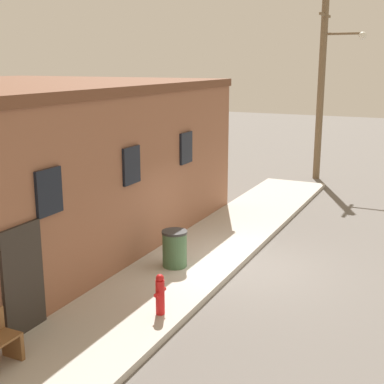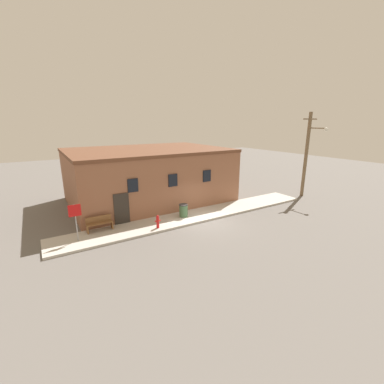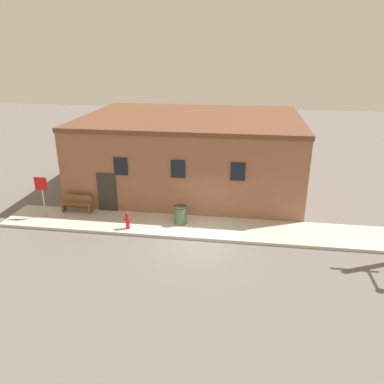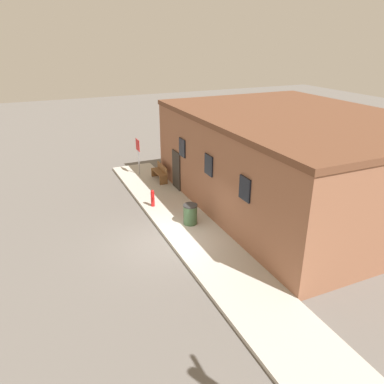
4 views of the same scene
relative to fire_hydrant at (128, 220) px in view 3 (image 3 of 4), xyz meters
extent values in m
plane|color=#66605B|center=(3.37, -0.48, -0.57)|extent=(80.00, 80.00, 0.00)
cube|color=#BCB7AD|center=(3.37, 0.73, -0.50)|extent=(19.61, 2.43, 0.15)
cube|color=#8E5B42|center=(2.12, 6.52, 1.55)|extent=(12.66, 9.14, 4.24)
cube|color=brown|center=(2.12, 6.52, 3.79)|extent=(12.76, 9.24, 0.24)
cube|color=black|center=(-0.83, 1.92, 2.06)|extent=(0.70, 0.08, 0.90)
cube|color=black|center=(2.12, 1.92, 2.06)|extent=(0.70, 0.08, 0.90)
cube|color=black|center=(5.08, 1.92, 2.06)|extent=(0.70, 0.08, 0.90)
cube|color=#2D2823|center=(-1.67, 1.92, 0.53)|extent=(1.00, 0.08, 2.20)
cylinder|color=red|center=(0.00, 0.00, -0.06)|extent=(0.18, 0.18, 0.72)
sphere|color=red|center=(0.00, 0.00, 0.34)|extent=(0.16, 0.16, 0.16)
cylinder|color=red|center=(-0.14, 0.00, 0.04)|extent=(0.10, 0.08, 0.08)
cylinder|color=red|center=(0.14, 0.00, 0.04)|extent=(0.10, 0.08, 0.08)
cylinder|color=gray|center=(-4.60, 0.71, 0.64)|extent=(0.06, 0.06, 2.13)
cube|color=red|center=(-4.60, 0.69, 1.37)|extent=(0.66, 0.02, 0.66)
cube|color=brown|center=(-3.95, 1.47, -0.19)|extent=(0.08, 0.44, 0.46)
cube|color=brown|center=(-2.49, 1.47, -0.19)|extent=(0.08, 0.44, 0.46)
cube|color=brown|center=(-3.22, 1.47, 0.06)|extent=(1.54, 0.44, 0.04)
cube|color=brown|center=(-3.22, 1.67, 0.28)|extent=(1.54, 0.04, 0.39)
cylinder|color=#426642|center=(2.40, 0.92, 0.00)|extent=(0.60, 0.60, 0.84)
cylinder|color=#2D2D2D|center=(2.40, 0.92, 0.45)|extent=(0.63, 0.63, 0.06)
camera|label=1|loc=(-8.53, -4.77, 4.46)|focal=50.00mm
camera|label=2|loc=(-6.10, -14.01, 6.04)|focal=24.00mm
camera|label=3|loc=(5.37, -15.48, 7.71)|focal=35.00mm
camera|label=4|loc=(15.79, -5.00, 7.24)|focal=35.00mm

